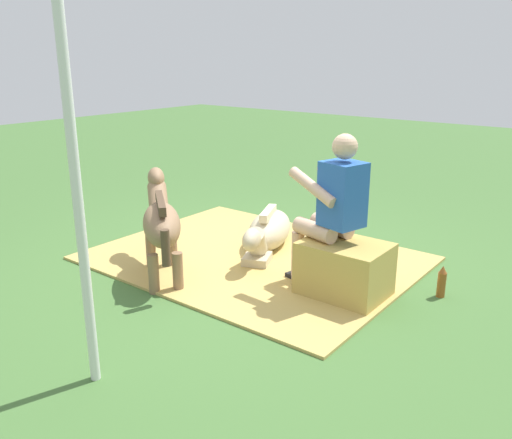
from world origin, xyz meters
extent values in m
plane|color=#426B33|center=(0.00, 0.00, 0.00)|extent=(24.00, 24.00, 0.00)
cube|color=tan|center=(0.06, -0.19, 0.01)|extent=(2.96, 2.29, 0.02)
cube|color=tan|center=(-1.03, 0.01, 0.23)|extent=(0.68, 0.51, 0.46)
cylinder|color=#D8AD8C|center=(-0.76, 0.05, 0.53)|extent=(0.42, 0.24, 0.14)
cylinder|color=#D8AD8C|center=(-0.57, 0.00, 0.23)|extent=(0.11, 0.11, 0.46)
cube|color=black|center=(-0.57, 0.00, 0.03)|extent=(0.24, 0.15, 0.06)
cylinder|color=#D8AD8C|center=(-0.81, -0.14, 0.53)|extent=(0.42, 0.24, 0.14)
cylinder|color=#D8AD8C|center=(-0.62, -0.19, 0.23)|extent=(0.11, 0.11, 0.46)
cube|color=black|center=(-0.62, -0.19, 0.03)|extent=(0.24, 0.15, 0.06)
cube|color=#2659B2|center=(-0.98, 0.01, 0.86)|extent=(0.36, 0.35, 0.52)
cylinder|color=#D8AD8C|center=(-0.77, 0.12, 0.91)|extent=(0.51, 0.21, 0.26)
cylinder|color=#D8AD8C|center=(-0.85, -0.19, 0.91)|extent=(0.51, 0.21, 0.26)
sphere|color=#D8AD8C|center=(-0.98, 0.01, 1.24)|extent=(0.20, 0.20, 0.20)
ellipsoid|color=#8C6B4C|center=(0.40, 0.68, 0.51)|extent=(0.85, 0.78, 0.34)
cylinder|color=#8C6B4C|center=(0.68, 0.58, 0.17)|extent=(0.09, 0.09, 0.34)
cylinder|color=#8C6B4C|center=(0.55, 0.42, 0.17)|extent=(0.09, 0.09, 0.34)
cylinder|color=#8C6B4C|center=(0.25, 0.93, 0.17)|extent=(0.09, 0.09, 0.34)
cylinder|color=#8C6B4C|center=(0.12, 0.78, 0.17)|extent=(0.09, 0.09, 0.34)
cylinder|color=#8C6B4C|center=(0.79, 0.36, 0.61)|extent=(0.40, 0.37, 0.33)
ellipsoid|color=#8C6B4C|center=(0.93, 0.25, 0.77)|extent=(0.35, 0.33, 0.20)
cube|color=#4D3A2A|center=(0.40, 0.68, 0.70)|extent=(0.50, 0.43, 0.08)
cylinder|color=#4D3A2A|center=(0.04, 0.98, 0.46)|extent=(0.07, 0.07, 0.30)
ellipsoid|color=beige|center=(0.17, -0.58, 0.18)|extent=(0.72, 0.97, 0.36)
cube|color=beige|center=(-0.05, -0.09, 0.05)|extent=(0.33, 0.35, 0.10)
cylinder|color=beige|center=(-0.06, -0.07, 0.24)|extent=(0.28, 0.33, 0.30)
ellipsoid|color=beige|center=(-0.13, 0.10, 0.32)|extent=(0.27, 0.34, 0.20)
cube|color=beige|center=(0.13, -0.51, 0.38)|extent=(0.25, 0.44, 0.08)
cylinder|color=brown|center=(-1.68, -0.47, 0.11)|extent=(0.07, 0.07, 0.21)
cone|color=brown|center=(-1.68, -0.47, 0.24)|extent=(0.06, 0.06, 0.06)
cylinder|color=silver|center=(-0.40, 2.00, 1.22)|extent=(0.06, 0.06, 2.43)
camera|label=1|loc=(-2.96, 3.67, 1.93)|focal=37.67mm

